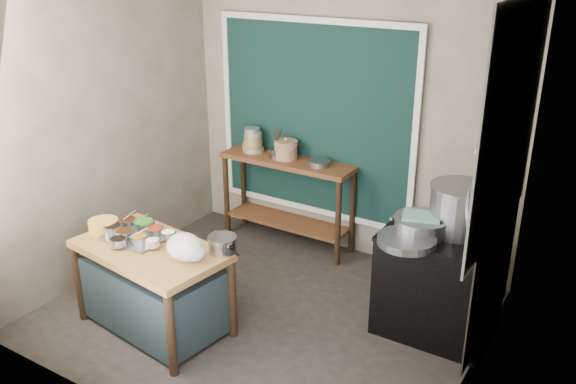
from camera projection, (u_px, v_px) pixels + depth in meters
The scene contains 30 objects.
floor at pixel (264, 314), 5.34m from camera, with size 3.50×3.00×0.02m, color #2D2722.
back_wall at pixel (347, 119), 6.00m from camera, with size 3.50×0.02×2.80m, color gray.
left_wall at pixel (105, 129), 5.67m from camera, with size 0.02×3.00×2.80m, color gray.
right_wall at pixel (486, 208), 3.95m from camera, with size 0.02×3.00×2.80m, color gray.
curtain_panel at pixel (314, 120), 6.16m from camera, with size 2.10×0.02×1.90m, color black.
curtain_frame at pixel (314, 120), 6.15m from camera, with size 2.22×0.03×2.02m, color beige, non-canonical shape.
tile_panel at pixel (511, 121), 4.23m from camera, with size 0.02×1.70×1.70m, color #B2B2AA.
soot_patch at pixel (495, 262), 4.73m from camera, with size 0.01×1.30×1.30m, color black.
wall_shelf at pixel (502, 143), 4.61m from camera, with size 0.22×0.70×0.03m, color beige.
prep_table at pixel (154, 288), 5.00m from camera, with size 1.25×0.72×0.75m, color #996237.
back_counter at pixel (287, 202), 6.43m from camera, with size 1.45×0.40×0.95m, color brown.
stove_block at pixel (439, 285), 4.95m from camera, with size 0.90×0.68×0.85m, color black.
stove_top at pixel (444, 236), 4.78m from camera, with size 0.92×0.69×0.03m, color black.
condiment_tray at pixel (135, 238), 4.99m from camera, with size 0.49×0.35×0.02m, color gray.
condiment_bowls at pixel (136, 232), 5.00m from camera, with size 0.61×0.49×0.07m.
yellow_basin at pixel (103, 225), 5.13m from camera, with size 0.25×0.25×0.10m, color gold.
saucepan at pixel (222, 244), 4.76m from camera, with size 0.24×0.24×0.13m, color gray, non-canonical shape.
plastic_bag_a at pixel (184, 247), 4.63m from camera, with size 0.29×0.25×0.22m, color white.
plastic_bag_b at pixel (192, 251), 4.62m from camera, with size 0.21×0.18×0.16m, color white.
bowl_stack at pixel (253, 141), 6.45m from camera, with size 0.23×0.23×0.26m.
utensil_cup at pixel (277, 153), 6.28m from camera, with size 0.16×0.16×0.10m, color gray.
ceramic_crock at pixel (286, 151), 6.24m from camera, with size 0.25×0.25×0.17m, color #92724F, non-canonical shape.
wide_bowl at pixel (319, 163), 6.06m from camera, with size 0.22×0.22×0.05m, color gray.
stock_pot at pixel (460, 209), 4.75m from camera, with size 0.50×0.50×0.39m, color gray, non-canonical shape.
pot_lid at pixel (473, 215), 4.60m from camera, with size 0.44×0.44×0.02m, color gray.
steamer at pixel (421, 226), 4.76m from camera, with size 0.44×0.44×0.14m, color gray, non-canonical shape.
green_cloth at pixel (421, 216), 4.73m from camera, with size 0.29×0.22×0.02m, color #589988.
shallow_pan at pixel (407, 240), 4.61m from camera, with size 0.45×0.45×0.06m, color gray.
shelf_bowl_stack at pixel (503, 135), 4.58m from camera, with size 0.13×0.13×0.11m.
shelf_bowl_green at pixel (509, 131), 4.75m from camera, with size 0.12×0.12×0.04m, color gray.
Camera 1 is at (2.58, -3.76, 2.98)m, focal length 38.00 mm.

